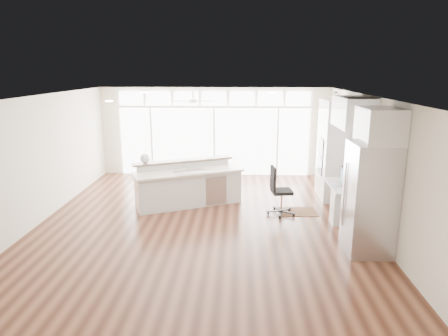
{
  "coord_description": "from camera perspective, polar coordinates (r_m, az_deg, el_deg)",
  "views": [
    {
      "loc": [
        0.79,
        -8.2,
        3.23
      ],
      "look_at": [
        0.44,
        0.6,
        1.04
      ],
      "focal_mm": 32.0,
      "sensor_mm": 36.0,
      "label": 1
    }
  ],
  "objects": [
    {
      "name": "wall_front",
      "position": [
        4.67,
        -7.78,
        -9.95
      ],
      "size": [
        7.0,
        0.04,
        2.7
      ],
      "primitive_type": "cube",
      "color": "silver",
      "rests_on": "floor"
    },
    {
      "name": "transom_row",
      "position": [
        12.19,
        -1.44,
        9.94
      ],
      "size": [
        5.9,
        0.06,
        0.4
      ],
      "primitive_type": "cube",
      "color": "silver",
      "rests_on": "wall_back"
    },
    {
      "name": "wall_right",
      "position": [
        8.83,
        20.11,
        0.79
      ],
      "size": [
        0.04,
        8.0,
        2.7
      ],
      "primitive_type": "cube",
      "color": "silver",
      "rests_on": "floor"
    },
    {
      "name": "desk_nook",
      "position": [
        9.26,
        16.87,
        -4.6
      ],
      "size": [
        0.72,
        1.3,
        0.76
      ],
      "primitive_type": "cube",
      "color": "silver",
      "rests_on": "floor"
    },
    {
      "name": "ceiling",
      "position": [
        8.25,
        -3.25,
        10.24
      ],
      "size": [
        7.0,
        8.0,
        0.02
      ],
      "primitive_type": "cube",
      "color": "silver",
      "rests_on": "wall_back"
    },
    {
      "name": "glass_wall",
      "position": [
        12.36,
        -1.4,
        3.78
      ],
      "size": [
        5.8,
        0.06,
        2.08
      ],
      "primitive_type": "cube",
      "color": "silver",
      "rests_on": "wall_back"
    },
    {
      "name": "oven_cabinet",
      "position": [
        10.46,
        15.42,
        2.53
      ],
      "size": [
        0.64,
        1.2,
        2.5
      ],
      "primitive_type": "cube",
      "color": "silver",
      "rests_on": "floor"
    },
    {
      "name": "desk_window",
      "position": [
        9.06,
        19.41,
        2.46
      ],
      "size": [
        0.04,
        0.85,
        0.85
      ],
      "primitive_type": "cube",
      "color": "silver",
      "rests_on": "wall_right"
    },
    {
      "name": "upper_cabinets",
      "position": [
        8.87,
        18.02,
        7.57
      ],
      "size": [
        0.64,
        1.3,
        0.64
      ],
      "primitive_type": "cube",
      "color": "silver",
      "rests_on": "wall_right"
    },
    {
      "name": "kitchen_island",
      "position": [
        9.7,
        -5.07,
        -2.34
      ],
      "size": [
        2.8,
        1.97,
        1.04
      ],
      "primitive_type": "cube",
      "rotation": [
        0.0,
        0.0,
        0.42
      ],
      "color": "silver",
      "rests_on": "floor"
    },
    {
      "name": "office_chair",
      "position": [
        9.11,
        8.26,
        -3.26
      ],
      "size": [
        0.65,
        0.61,
        1.12
      ],
      "primitive_type": "cube",
      "rotation": [
        0.0,
        0.0,
        0.14
      ],
      "color": "black",
      "rests_on": "floor"
    },
    {
      "name": "recessed_lights",
      "position": [
        8.45,
        -3.12,
        10.19
      ],
      "size": [
        3.4,
        3.0,
        0.02
      ],
      "primitive_type": "cube",
      "color": "white",
      "rests_on": "ceiling"
    },
    {
      "name": "potted_plant",
      "position": [
        10.29,
        15.91,
        9.93
      ],
      "size": [
        0.26,
        0.29,
        0.21
      ],
      "primitive_type": "imported",
      "rotation": [
        0.0,
        0.0,
        0.09
      ],
      "color": "#285022",
      "rests_on": "oven_cabinet"
    },
    {
      "name": "framed_photos",
      "position": [
        9.67,
        18.29,
        2.33
      ],
      "size": [
        0.06,
        0.22,
        0.8
      ],
      "primitive_type": "cube",
      "color": "black",
      "rests_on": "wall_right"
    },
    {
      "name": "keyboard",
      "position": [
        9.09,
        15.51,
        -2.3
      ],
      "size": [
        0.14,
        0.32,
        0.02
      ],
      "primitive_type": "cube",
      "rotation": [
        0.0,
        0.0,
        0.07
      ],
      "color": "silver",
      "rests_on": "desk_nook"
    },
    {
      "name": "monitor",
      "position": [
        9.08,
        16.64,
        -1.09
      ],
      "size": [
        0.16,
        0.5,
        0.41
      ],
      "primitive_type": "cube",
      "rotation": [
        0.0,
        0.0,
        -0.16
      ],
      "color": "black",
      "rests_on": "desk_nook"
    },
    {
      "name": "ceiling_fan",
      "position": [
        11.1,
        -4.45,
        10.03
      ],
      "size": [
        1.16,
        1.16,
        0.32
      ],
      "primitive_type": "cube",
      "color": "white",
      "rests_on": "ceiling"
    },
    {
      "name": "fridge_cabinet",
      "position": [
        7.31,
        21.39,
        5.68
      ],
      "size": [
        0.64,
        0.9,
        0.6
      ],
      "primitive_type": "cube",
      "color": "silver",
      "rests_on": "wall_right"
    },
    {
      "name": "refrigerator",
      "position": [
        7.56,
        20.1,
        -4.08
      ],
      "size": [
        0.76,
        0.9,
        2.0
      ],
      "primitive_type": "cube",
      "color": "#B8B7BC",
      "rests_on": "floor"
    },
    {
      "name": "wall_left",
      "position": [
        9.44,
        -24.79,
        1.16
      ],
      "size": [
        0.04,
        8.0,
        2.7
      ],
      "primitive_type": "cube",
      "color": "silver",
      "rests_on": "floor"
    },
    {
      "name": "fishbowl",
      "position": [
        9.7,
        -11.21,
        1.35
      ],
      "size": [
        0.3,
        0.3,
        0.23
      ],
      "primitive_type": "sphere",
      "rotation": [
        0.0,
        0.0,
        0.32
      ],
      "color": "silver",
      "rests_on": "kitchen_island"
    },
    {
      "name": "rug",
      "position": [
        9.49,
        10.43,
        -6.16
      ],
      "size": [
        0.91,
        0.68,
        0.01
      ],
      "primitive_type": "cube",
      "rotation": [
        0.0,
        0.0,
        0.05
      ],
      "color": "#3D2213",
      "rests_on": "floor"
    },
    {
      "name": "floor",
      "position": [
        8.85,
        -3.01,
        -7.56
      ],
      "size": [
        7.0,
        8.0,
        0.02
      ],
      "primitive_type": "cube",
      "color": "#412014",
      "rests_on": "ground"
    },
    {
      "name": "wall_back",
      "position": [
        12.37,
        -1.39,
        5.19
      ],
      "size": [
        7.0,
        0.04,
        2.7
      ],
      "primitive_type": "cube",
      "color": "silver",
      "rests_on": "floor"
    }
  ]
}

